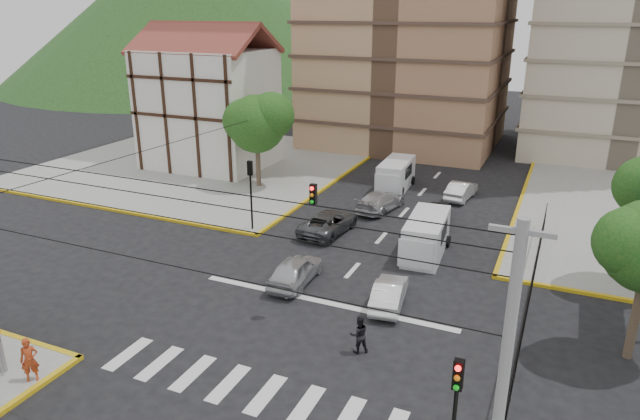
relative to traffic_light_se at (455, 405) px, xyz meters
The scene contains 22 objects.
ground 11.46m from the traffic_light_se, 135.00° to the left, with size 160.00×160.00×0.00m, color black.
sidewalk_nw 39.43m from the traffic_light_se, 135.00° to the left, with size 26.00×26.00×0.15m, color gray.
crosswalk_stripes 8.59m from the traffic_light_se, 167.01° to the left, with size 12.00×2.40×0.01m, color silver.
stop_line 12.31m from the traffic_light_se, 130.91° to the left, with size 13.00×0.40×0.01m, color silver.
tudor_building 38.67m from the traffic_light_se, 133.95° to the left, with size 10.80×8.05×12.23m.
distant_hill 100.57m from the traffic_light_se, 128.91° to the left, with size 70.00×70.00×28.00m, color #1B4416.
park_fence 12.74m from the traffic_light_se, 84.43° to the left, with size 0.10×22.50×1.66m, color black, non-canonical shape.
tree_tudor 30.98m from the traffic_light_se, 129.60° to the left, with size 5.39×4.40×7.43m.
traffic_light_se is the anchor object (origin of this frame).
traffic_light_nw 22.06m from the traffic_light_se, 135.00° to the left, with size 0.28×0.22×4.40m.
traffic_light_hanging 10.09m from the traffic_light_se, 143.53° to the left, with size 18.00×9.12×0.92m.
utility_pole_se 2.37m from the traffic_light_se, 45.00° to the right, with size 1.40×0.28×9.00m.
van_right_lane 17.02m from the traffic_light_se, 106.35° to the left, with size 2.30×5.11×2.25m.
van_left_lane 29.35m from the traffic_light_se, 109.83° to the left, with size 2.14×5.00×2.22m.
car_silver_front_left 14.49m from the traffic_light_se, 134.11° to the left, with size 1.68×4.19×1.43m, color silver.
car_white_front_right 11.40m from the traffic_light_se, 116.08° to the left, with size 1.34×3.85×1.27m, color white.
car_grey_mid_left 20.68m from the traffic_light_se, 122.72° to the left, with size 2.25×4.88×1.36m, color #4F5156.
car_silver_rear_left 24.58m from the traffic_light_se, 112.74° to the left, with size 1.90×4.68×1.36m, color #B8B8BD.
car_darkgrey_mid_right 22.88m from the traffic_light_se, 103.65° to the left, with size 1.56×3.88×1.32m, color #232326.
car_white_rear_right 27.86m from the traffic_light_se, 100.01° to the left, with size 1.39×3.99×1.32m, color white.
pedestrian_sw_corner 15.48m from the traffic_light_se, behind, with size 0.64×0.42×1.76m, color #B8401C.
pedestrian_crosswalk 7.88m from the traffic_light_se, 130.13° to the left, with size 0.79×0.62×1.63m, color black.
Camera 1 is at (9.61, -21.01, 13.36)m, focal length 32.00 mm.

